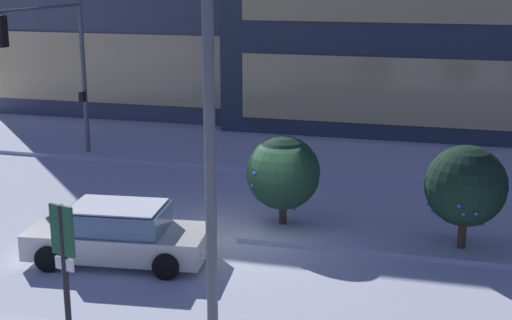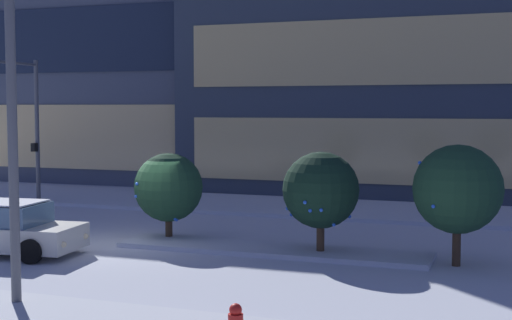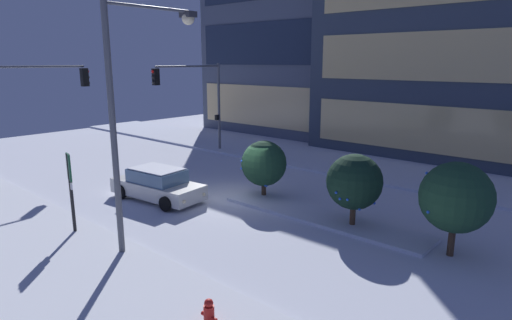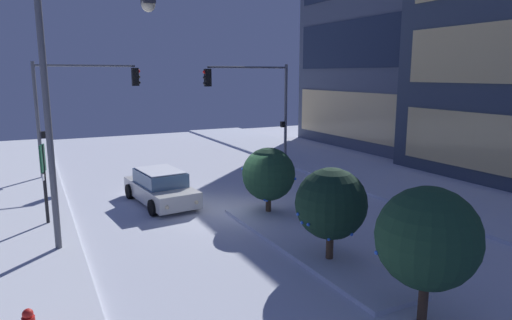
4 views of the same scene
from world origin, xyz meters
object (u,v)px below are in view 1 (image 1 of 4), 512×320
at_px(street_lamp_arched, 225,82).
at_px(decorated_tree_left_of_median, 283,173).
at_px(traffic_light_corner_far_left, 53,54).
at_px(parking_info_sign, 64,261).
at_px(car_near, 118,234).
at_px(decorated_tree_median, 466,186).

xyz_separation_m(street_lamp_arched, decorated_tree_left_of_median, (-0.45, 6.85, -3.62)).
height_order(traffic_light_corner_far_left, street_lamp_arched, street_lamp_arched).
xyz_separation_m(traffic_light_corner_far_left, decorated_tree_left_of_median, (9.51, -4.14, -2.62)).
distance_m(traffic_light_corner_far_left, parking_info_sign, 14.26).
bearing_deg(traffic_light_corner_far_left, car_near, 38.35).
bearing_deg(car_near, decorated_tree_left_of_median, 38.29).
height_order(street_lamp_arched, decorated_tree_left_of_median, street_lamp_arched).
xyz_separation_m(traffic_light_corner_far_left, decorated_tree_median, (14.49, -4.73, -2.45)).
distance_m(street_lamp_arched, parking_info_sign, 4.50).
bearing_deg(parking_info_sign, traffic_light_corner_far_left, 46.10).
bearing_deg(parking_info_sign, decorated_tree_median, -29.21).
height_order(car_near, decorated_tree_median, decorated_tree_median).
bearing_deg(decorated_tree_median, car_near, -161.41).
distance_m(car_near, decorated_tree_left_of_median, 5.01).
distance_m(traffic_light_corner_far_left, decorated_tree_left_of_median, 10.70).
height_order(car_near, decorated_tree_left_of_median, decorated_tree_left_of_median).
relative_size(street_lamp_arched, decorated_tree_median, 2.79).
relative_size(traffic_light_corner_far_left, street_lamp_arched, 0.76).
bearing_deg(decorated_tree_left_of_median, traffic_light_corner_far_left, 156.47).
xyz_separation_m(decorated_tree_median, decorated_tree_left_of_median, (-4.98, 0.59, -0.17)).
bearing_deg(street_lamp_arched, parking_info_sign, 111.20).
height_order(parking_info_sign, decorated_tree_left_of_median, parking_info_sign).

